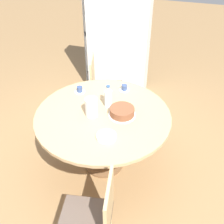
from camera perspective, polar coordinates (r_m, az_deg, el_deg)
ground_plane at (r=3.40m, az=-1.63°, el=-10.39°), size 14.00×14.00×0.00m
dining_table at (r=2.97m, az=-1.83°, el=-2.41°), size 1.41×1.41×0.74m
chair_a at (r=2.42m, az=-3.94°, el=-20.57°), size 0.48×0.48×0.88m
chair_b at (r=3.88m, az=-1.96°, el=5.36°), size 0.51×0.51×0.88m
bookshelf at (r=4.26m, az=1.12°, el=15.63°), size 0.95×0.28×1.91m
coffee_pot at (r=2.83m, az=-4.19°, el=1.12°), size 0.13×0.13×0.24m
water_bottle at (r=2.95m, az=-0.77°, el=2.87°), size 0.08×0.08×0.25m
cake_main at (r=2.86m, az=2.06°, el=0.02°), size 0.28×0.28×0.09m
cup_a at (r=3.24m, az=-6.57°, el=4.47°), size 0.12×0.12×0.07m
cup_b at (r=3.26m, az=2.52°, el=4.87°), size 0.12×0.12×0.07m
plate_stack at (r=2.61m, az=-1.15°, el=-5.01°), size 0.19×0.19×0.03m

